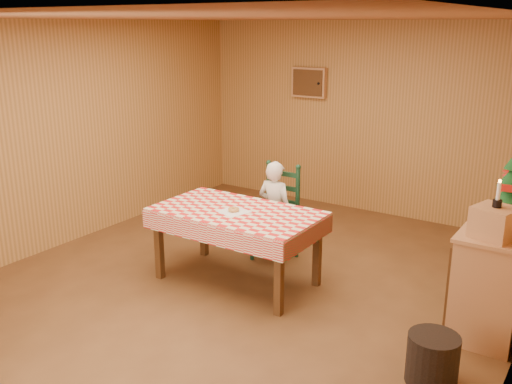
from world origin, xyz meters
TOP-DOWN VIEW (x-y plane):
  - ground at (0.00, 0.00)m, footprint 6.00×6.00m
  - cabin_walls at (-0.00, 0.53)m, footprint 5.10×6.05m
  - dining_table at (-0.14, 0.07)m, footprint 1.66×0.96m
  - ladder_chair at (-0.14, 0.86)m, footprint 0.44×0.40m
  - seated_child at (-0.14, 0.80)m, footprint 0.41×0.27m
  - napkin at (-0.14, 0.02)m, footprint 0.32×0.32m
  - donut at (-0.14, 0.02)m, footprint 0.13×0.13m
  - shelf_unit at (2.21, 0.63)m, footprint 0.54×1.24m
  - crate at (2.22, 0.23)m, footprint 0.37×0.37m
  - flower_arrangement at (2.17, 1.18)m, footprint 0.27×0.27m
  - candle_set at (2.22, 0.23)m, footprint 0.07×0.07m
  - storage_bin at (2.04, -0.55)m, footprint 0.43×0.43m

SIDE VIEW (x-z plane):
  - ground at x=0.00m, z-range 0.00..0.00m
  - storage_bin at x=2.04m, z-range 0.00..0.38m
  - shelf_unit at x=2.21m, z-range 0.00..0.93m
  - ladder_chair at x=-0.14m, z-range -0.04..1.04m
  - seated_child at x=-0.14m, z-range 0.00..1.12m
  - dining_table at x=-0.14m, z-range 0.30..1.07m
  - napkin at x=-0.14m, z-range 0.77..0.77m
  - donut at x=-0.14m, z-range 0.77..0.81m
  - crate at x=2.22m, z-range 0.93..1.18m
  - flower_arrangement at x=2.17m, z-range 0.93..1.31m
  - candle_set at x=2.22m, z-range 1.13..1.36m
  - cabin_walls at x=0.00m, z-range 0.50..3.15m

